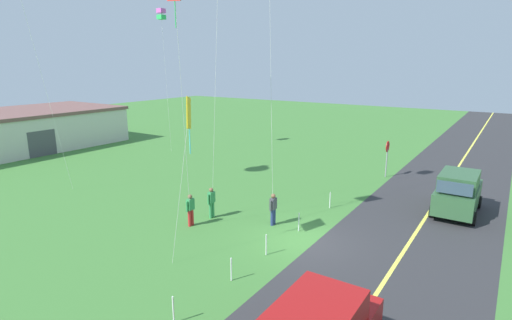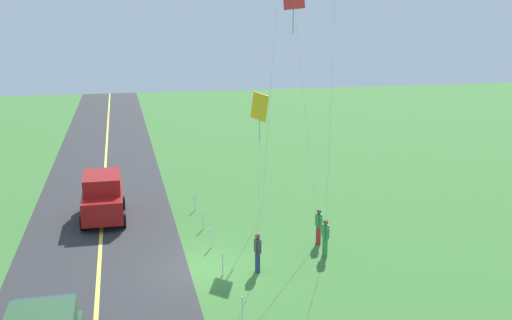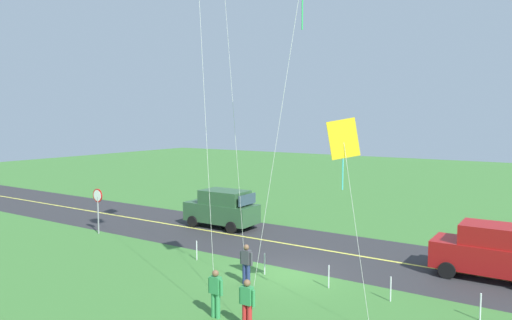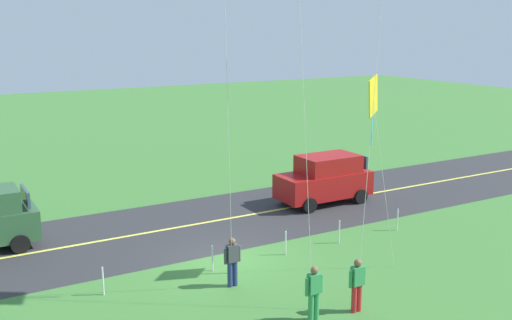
% 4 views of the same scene
% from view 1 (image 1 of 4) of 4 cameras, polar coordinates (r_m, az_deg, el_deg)
% --- Properties ---
extents(ground_plane, '(120.00, 120.00, 0.10)m').
position_cam_1_polar(ground_plane, '(18.32, 6.90, -11.55)').
color(ground_plane, '#3D7533').
extents(asphalt_road, '(120.00, 7.00, 0.00)m').
position_cam_1_polar(asphalt_road, '(17.11, 19.33, -13.98)').
color(asphalt_road, '#2D2D30').
rests_on(asphalt_road, ground).
extents(road_centre_stripe, '(120.00, 0.16, 0.00)m').
position_cam_1_polar(road_centre_stripe, '(17.11, 19.33, -13.97)').
color(road_centre_stripe, '#E5E04C').
rests_on(road_centre_stripe, asphalt_road).
extents(car_suv_foreground, '(4.40, 2.12, 2.24)m').
position_cam_1_polar(car_suv_foreground, '(23.47, 26.97, -4.13)').
color(car_suv_foreground, '#2D5633').
rests_on(car_suv_foreground, ground).
extents(stop_sign, '(0.76, 0.08, 2.56)m').
position_cam_1_polar(stop_sign, '(28.87, 18.30, 1.12)').
color(stop_sign, gray).
rests_on(stop_sign, ground).
extents(person_adult_near, '(0.58, 0.22, 1.60)m').
position_cam_1_polar(person_adult_near, '(19.53, 2.48, -6.91)').
color(person_adult_near, navy).
rests_on(person_adult_near, ground).
extents(person_adult_companion, '(0.58, 0.22, 1.60)m').
position_cam_1_polar(person_adult_companion, '(20.53, -6.40, -5.95)').
color(person_adult_companion, '#338C4C').
rests_on(person_adult_companion, ground).
extents(person_child_watcher, '(0.58, 0.22, 1.60)m').
position_cam_1_polar(person_child_watcher, '(19.68, -9.38, -6.93)').
color(person_child_watcher, red).
rests_on(person_child_watcher, ground).
extents(kite_green_far, '(1.54, 0.65, 6.55)m').
position_cam_1_polar(kite_green_far, '(15.51, -9.64, 6.30)').
color(kite_green_far, silver).
rests_on(kite_green_far, ground).
extents(kite_orange_near, '(0.56, 0.56, 12.17)m').
position_cam_1_polar(kite_orange_near, '(36.03, -13.44, 19.63)').
color(kite_orange_near, silver).
rests_on(kite_orange_near, ground).
extents(warehouse_distant, '(18.36, 10.20, 3.50)m').
position_cam_1_polar(warehouse_distant, '(42.84, -31.63, 3.61)').
color(warehouse_distant, beige).
rests_on(warehouse_distant, ground).
extents(fence_post_0, '(0.05, 0.05, 0.90)m').
position_cam_1_polar(fence_post_0, '(13.12, -11.77, -20.29)').
color(fence_post_0, silver).
rests_on(fence_post_0, ground).
extents(fence_post_1, '(0.05, 0.05, 0.90)m').
position_cam_1_polar(fence_post_1, '(14.99, -3.57, -15.37)').
color(fence_post_1, silver).
rests_on(fence_post_1, ground).
extents(fence_post_2, '(0.05, 0.05, 0.90)m').
position_cam_1_polar(fence_post_2, '(16.75, 1.47, -12.07)').
color(fence_post_2, silver).
rests_on(fence_post_2, ground).
extents(fence_post_3, '(0.05, 0.05, 0.90)m').
position_cam_1_polar(fence_post_3, '(19.08, 6.16, -8.83)').
color(fence_post_3, silver).
rests_on(fence_post_3, ground).
extents(fence_post_4, '(0.05, 0.05, 0.90)m').
position_cam_1_polar(fence_post_4, '(22.22, 10.56, -5.68)').
color(fence_post_4, silver).
rests_on(fence_post_4, ground).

